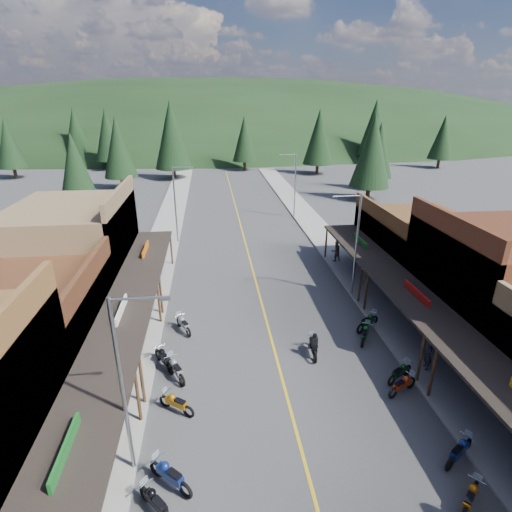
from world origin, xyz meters
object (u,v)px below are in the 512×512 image
object	(u,v)px
bike_east_8	(365,333)
shop_west_3	(77,249)
bike_west_9	(184,324)
pine_9	(379,150)
pine_2	(172,135)
streetlight_2	(355,242)
bike_west_7	(176,368)
shop_east_2	(495,286)
rider_on_bike	(313,345)
pine_1	(108,134)
pedestrian_east_a	(428,355)
shop_west_2	(29,327)
bike_west_5	(170,474)
pine_0	(8,143)
pine_3	(244,138)
shop_east_3	(417,247)
bike_west_8	(164,358)
streetlight_3	(294,183)
bike_east_4	(471,497)
pine_4	(319,137)
bike_east_7	(400,372)
bike_east_6	(403,384)
pine_6	(443,137)
bike_west_6	(176,402)
pine_7	(76,132)
bike_east_5	(460,450)
streetlight_1	(176,201)
bike_west_4	(156,501)
pine_8	(74,162)
streetlight_0	(125,381)
pine_10	(118,147)
pedestrian_east_b	(336,251)
pine_11	(372,151)
bike_east_9	(368,321)

from	to	relation	value
bike_east_8	shop_west_3	bearing A→B (deg)	-174.46
bike_west_9	pine_9	bearing A→B (deg)	26.90
pine_2	bike_west_9	world-z (taller)	pine_2
streetlight_2	bike_west_7	bearing A→B (deg)	-146.77
shop_east_2	rider_on_bike	distance (m)	11.94
pine_1	pedestrian_east_a	world-z (taller)	pine_1
shop_west_2	shop_west_3	world-z (taller)	shop_west_3
bike_west_5	shop_west_3	bearing A→B (deg)	66.37
pine_0	pine_3	world-z (taller)	same
shop_east_3	bike_west_8	world-z (taller)	shop_east_3
streetlight_3	bike_east_4	world-z (taller)	streetlight_3
streetlight_3	rider_on_bike	xyz separation A→B (m)	(-4.73, -29.12, -3.82)
pine_4	bike_east_7	xyz separation A→B (m)	(-11.69, -61.94, -6.68)
pine_3	bike_east_6	size ratio (longest dim) A/B	5.55
shop_west_2	pine_9	xyz separation A→B (m)	(37.75, 43.30, 3.85)
shop_east_3	pine_6	xyz separation A→B (m)	(32.25, 52.70, 3.95)
shop_west_2	bike_west_6	xyz separation A→B (m)	(8.20, -4.64, -1.95)
pine_7	bike_east_5	bearing A→B (deg)	-65.18
shop_west_3	rider_on_bike	xyz separation A→B (m)	(16.01, -10.42, -2.88)
bike_west_9	pedestrian_east_a	world-z (taller)	pedestrian_east_a
streetlight_1	pine_9	size ratio (longest dim) A/B	0.74
shop_east_3	bike_east_4	distance (m)	22.12
pine_6	streetlight_1	bearing A→B (deg)	-141.58
pine_6	bike_west_4	world-z (taller)	pine_6
streetlight_3	pine_8	xyz separation A→B (m)	(-28.95, 10.00, 1.52)
streetlight_0	pine_3	xyz separation A→B (m)	(10.95, 72.00, 2.02)
streetlight_1	streetlight_2	world-z (taller)	same
pine_9	pine_10	bearing A→B (deg)	173.21
streetlight_2	shop_west_2	bearing A→B (deg)	-163.08
bike_west_5	pedestrian_east_b	world-z (taller)	pedestrian_east_b
bike_west_6	bike_east_6	xyz separation A→B (m)	(11.55, 0.02, -0.02)
shop_west_2	rider_on_bike	distance (m)	16.11
streetlight_0	pine_0	xyz separation A→B (m)	(-33.05, 68.00, 2.02)
pine_4	bike_west_4	world-z (taller)	pine_4
pine_11	bike_west_4	xyz separation A→B (m)	(-25.95, -46.04, -6.60)
pine_6	bike_west_7	size ratio (longest dim) A/B	4.97
bike_east_9	bike_west_7	bearing A→B (deg)	-107.20
pine_10	pine_7	bearing A→B (deg)	118.30
shop_east_3	pine_3	distance (m)	55.70
streetlight_0	pine_7	bearing A→B (deg)	106.99
shop_west_2	bike_east_5	size ratio (longest dim) A/B	5.31
pine_2	pine_3	xyz separation A→B (m)	(14.00, 8.00, -1.51)
streetlight_0	bike_east_8	distance (m)	15.50
pine_11	bike_east_4	size ratio (longest dim) A/B	6.33
shop_east_2	bike_west_6	xyz separation A→B (m)	(-19.34, -4.64, -2.93)
pine_4	bike_west_4	size ratio (longest dim) A/B	6.09
streetlight_1	bike_west_9	distance (m)	18.14
pine_6	pine_10	size ratio (longest dim) A/B	0.95
streetlight_2	pedestrian_east_b	bearing A→B (deg)	82.35
bike_east_9	shop_west_2	bearing A→B (deg)	-119.03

